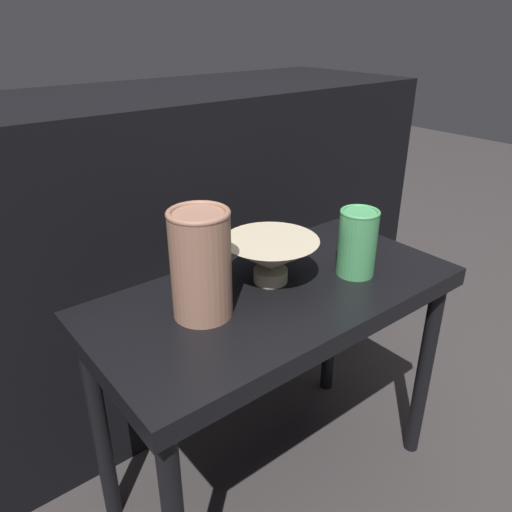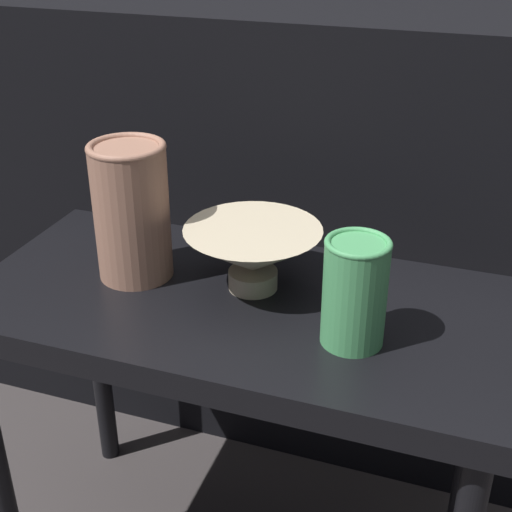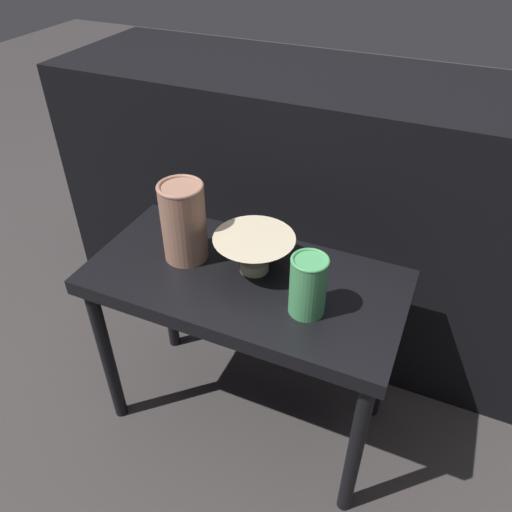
% 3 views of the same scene
% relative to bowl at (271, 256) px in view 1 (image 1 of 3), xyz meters
% --- Properties ---
extents(ground_plane, '(8.00, 8.00, 0.00)m').
position_rel_bowl_xyz_m(ground_plane, '(-0.01, -0.03, -0.60)').
color(ground_plane, '#383333').
extents(table, '(0.77, 0.38, 0.54)m').
position_rel_bowl_xyz_m(table, '(-0.01, -0.03, -0.13)').
color(table, black).
rests_on(table, ground_plane).
extents(couch_backdrop, '(1.59, 0.50, 0.87)m').
position_rel_bowl_xyz_m(couch_backdrop, '(-0.01, 0.49, -0.16)').
color(couch_backdrop, black).
rests_on(couch_backdrop, ground_plane).
extents(bowl, '(0.20, 0.20, 0.09)m').
position_rel_bowl_xyz_m(bowl, '(0.00, 0.00, 0.00)').
color(bowl, '#C1B293').
rests_on(bowl, table).
extents(vase_textured_left, '(0.11, 0.11, 0.20)m').
position_rel_bowl_xyz_m(vase_textured_left, '(-0.18, -0.02, 0.05)').
color(vase_textured_left, '#996B56').
rests_on(vase_textured_left, table).
extents(vase_colorful_right, '(0.08, 0.08, 0.14)m').
position_rel_bowl_xyz_m(vase_colorful_right, '(0.16, -0.09, 0.02)').
color(vase_colorful_right, '#47995B').
rests_on(vase_colorful_right, table).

